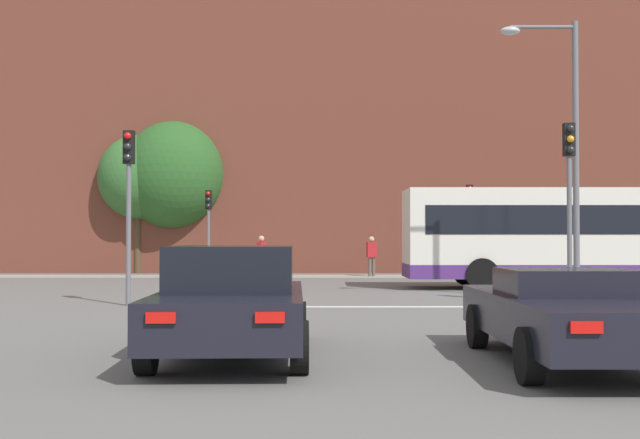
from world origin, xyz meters
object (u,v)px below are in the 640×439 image
at_px(street_lamp_junction, 561,130).
at_px(pedestrian_walking_west, 488,251).
at_px(car_saloon_left, 231,301).
at_px(bus_crossing_lead, 584,235).
at_px(pedestrian_waiting, 370,253).
at_px(traffic_light_far_left, 207,218).
at_px(pedestrian_walking_east, 260,252).
at_px(traffic_light_near_left, 127,188).
at_px(traffic_light_near_right, 567,183).
at_px(car_roadster_right, 568,314).
at_px(traffic_light_far_right, 468,214).

xyz_separation_m(street_lamp_junction, pedestrian_walking_west, (0.80, 12.67, -3.35)).
relative_size(car_saloon_left, bus_crossing_lead, 0.40).
relative_size(car_saloon_left, pedestrian_waiting, 2.74).
height_order(traffic_light_far_left, pedestrian_waiting, traffic_light_far_left).
bearing_deg(pedestrian_waiting, bus_crossing_lead, 115.89).
height_order(pedestrian_walking_east, pedestrian_walking_west, pedestrian_walking_west).
bearing_deg(traffic_light_far_left, pedestrian_waiting, 4.07).
bearing_deg(car_saloon_left, traffic_light_far_left, 97.11).
distance_m(car_saloon_left, pedestrian_walking_west, 23.91).
relative_size(traffic_light_near_left, pedestrian_waiting, 2.49).
bearing_deg(traffic_light_far_left, traffic_light_near_left, -89.79).
bearing_deg(traffic_light_near_left, pedestrian_walking_east, 81.84).
bearing_deg(street_lamp_junction, pedestrian_waiting, 107.37).
bearing_deg(traffic_light_far_left, traffic_light_near_right, -52.71).
bearing_deg(street_lamp_junction, pedestrian_walking_west, 86.38).
bearing_deg(car_saloon_left, pedestrian_walking_west, 68.10).
bearing_deg(traffic_light_near_left, traffic_light_far_left, 90.21).
bearing_deg(street_lamp_junction, traffic_light_near_right, -100.95).
distance_m(car_saloon_left, pedestrian_waiting, 23.14).
height_order(car_saloon_left, pedestrian_waiting, pedestrian_waiting).
relative_size(street_lamp_junction, pedestrian_walking_east, 4.21).
height_order(bus_crossing_lead, traffic_light_near_right, traffic_light_near_right).
height_order(car_roadster_right, traffic_light_far_right, traffic_light_far_right).
relative_size(street_lamp_junction, pedestrian_walking_west, 4.03).
relative_size(car_saloon_left, street_lamp_junction, 0.64).
bearing_deg(traffic_light_near_right, pedestrian_walking_east, 120.25).
bearing_deg(street_lamp_junction, traffic_light_far_right, 90.09).
xyz_separation_m(pedestrian_waiting, pedestrian_walking_east, (-4.66, 0.09, 0.02)).
bearing_deg(pedestrian_waiting, traffic_light_near_right, 92.02).
bearing_deg(pedestrian_walking_west, pedestrian_waiting, -86.27).
height_order(pedestrian_waiting, pedestrian_walking_east, pedestrian_walking_east).
bearing_deg(pedestrian_waiting, pedestrian_walking_west, 161.79).
height_order(car_roadster_right, traffic_light_near_left, traffic_light_near_left).
distance_m(car_roadster_right, traffic_light_near_right, 9.67).
bearing_deg(traffic_light_far_left, traffic_light_far_right, 0.92).
bearing_deg(car_saloon_left, car_roadster_right, -8.89).
relative_size(traffic_light_far_right, pedestrian_walking_west, 2.14).
distance_m(car_saloon_left, traffic_light_near_right, 11.29).
bearing_deg(car_saloon_left, pedestrian_waiting, 79.99).
distance_m(street_lamp_junction, pedestrian_walking_west, 13.13).
relative_size(traffic_light_far_left, pedestrian_walking_west, 2.01).
bearing_deg(car_roadster_right, bus_crossing_lead, 71.11).
xyz_separation_m(bus_crossing_lead, traffic_light_far_right, (-2.31, 7.67, 0.90)).
relative_size(bus_crossing_lead, pedestrian_walking_west, 6.48).
xyz_separation_m(traffic_light_far_left, pedestrian_walking_west, (11.73, 0.02, -1.39)).
distance_m(traffic_light_far_right, pedestrian_walking_west, 1.76).
bearing_deg(car_roadster_right, street_lamp_junction, 73.65).
bearing_deg(traffic_light_far_right, car_roadster_right, -97.51).
xyz_separation_m(bus_crossing_lead, traffic_light_near_right, (-2.55, -6.51, 1.23)).
relative_size(traffic_light_near_left, traffic_light_near_right, 0.95).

